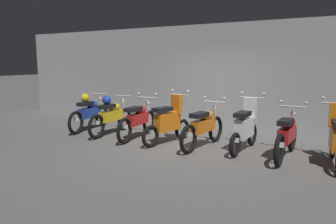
{
  "coord_description": "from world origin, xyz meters",
  "views": [
    {
      "loc": [
        3.59,
        -6.61,
        1.99
      ],
      "look_at": [
        -0.52,
        0.26,
        0.75
      ],
      "focal_mm": 35.04,
      "sensor_mm": 36.0,
      "label": 1
    }
  ],
  "objects_px": {
    "motorbike_slot_0": "(89,112)",
    "motorbike_slot_5": "(245,128)",
    "motorbike_slot_4": "(204,126)",
    "motorbike_slot_3": "(168,122)",
    "motorbike_slot_2": "(138,120)",
    "motorbike_slot_1": "(111,115)",
    "motorbike_slot_6": "(287,135)"
  },
  "relations": [
    {
      "from": "motorbike_slot_0",
      "to": "motorbike_slot_5",
      "type": "height_order",
      "value": "motorbike_slot_5"
    },
    {
      "from": "motorbike_slot_0",
      "to": "motorbike_slot_4",
      "type": "height_order",
      "value": "motorbike_slot_4"
    },
    {
      "from": "motorbike_slot_0",
      "to": "motorbike_slot_4",
      "type": "xyz_separation_m",
      "value": [
        3.7,
        -0.09,
        -0.03
      ]
    },
    {
      "from": "motorbike_slot_3",
      "to": "motorbike_slot_4",
      "type": "relative_size",
      "value": 0.85
    },
    {
      "from": "motorbike_slot_2",
      "to": "motorbike_slot_3",
      "type": "distance_m",
      "value": 0.94
    },
    {
      "from": "motorbike_slot_3",
      "to": "motorbike_slot_4",
      "type": "height_order",
      "value": "motorbike_slot_3"
    },
    {
      "from": "motorbike_slot_1",
      "to": "motorbike_slot_2",
      "type": "xyz_separation_m",
      "value": [
        0.92,
        -0.03,
        -0.03
      ]
    },
    {
      "from": "motorbike_slot_2",
      "to": "motorbike_slot_5",
      "type": "xyz_separation_m",
      "value": [
        2.78,
        0.24,
        0.04
      ]
    },
    {
      "from": "motorbike_slot_6",
      "to": "motorbike_slot_1",
      "type": "bearing_deg",
      "value": -178.84
    },
    {
      "from": "motorbike_slot_2",
      "to": "motorbike_slot_6",
      "type": "height_order",
      "value": "same"
    },
    {
      "from": "motorbike_slot_2",
      "to": "motorbike_slot_5",
      "type": "bearing_deg",
      "value": 4.97
    },
    {
      "from": "motorbike_slot_6",
      "to": "motorbike_slot_4",
      "type": "bearing_deg",
      "value": -177.5
    },
    {
      "from": "motorbike_slot_5",
      "to": "motorbike_slot_0",
      "type": "bearing_deg",
      "value": -178.66
    },
    {
      "from": "motorbike_slot_3",
      "to": "motorbike_slot_6",
      "type": "bearing_deg",
      "value": 3.09
    },
    {
      "from": "motorbike_slot_2",
      "to": "motorbike_slot_0",
      "type": "bearing_deg",
      "value": 175.87
    },
    {
      "from": "motorbike_slot_2",
      "to": "motorbike_slot_4",
      "type": "xyz_separation_m",
      "value": [
        1.85,
        0.04,
        0.0
      ]
    },
    {
      "from": "motorbike_slot_2",
      "to": "motorbike_slot_1",
      "type": "bearing_deg",
      "value": 178.22
    },
    {
      "from": "motorbike_slot_4",
      "to": "motorbike_slot_6",
      "type": "distance_m",
      "value": 1.85
    },
    {
      "from": "motorbike_slot_1",
      "to": "motorbike_slot_2",
      "type": "bearing_deg",
      "value": -1.78
    },
    {
      "from": "motorbike_slot_0",
      "to": "motorbike_slot_3",
      "type": "distance_m",
      "value": 2.79
    },
    {
      "from": "motorbike_slot_5",
      "to": "motorbike_slot_3",
      "type": "bearing_deg",
      "value": -171.69
    },
    {
      "from": "motorbike_slot_4",
      "to": "motorbike_slot_5",
      "type": "height_order",
      "value": "motorbike_slot_5"
    },
    {
      "from": "motorbike_slot_1",
      "to": "motorbike_slot_3",
      "type": "height_order",
      "value": "motorbike_slot_3"
    },
    {
      "from": "motorbike_slot_3",
      "to": "motorbike_slot_5",
      "type": "bearing_deg",
      "value": 8.31
    },
    {
      "from": "motorbike_slot_6",
      "to": "motorbike_slot_2",
      "type": "bearing_deg",
      "value": -178.11
    },
    {
      "from": "motorbike_slot_5",
      "to": "motorbike_slot_6",
      "type": "distance_m",
      "value": 0.93
    },
    {
      "from": "motorbike_slot_0",
      "to": "motorbike_slot_4",
      "type": "distance_m",
      "value": 3.7
    },
    {
      "from": "motorbike_slot_5",
      "to": "motorbike_slot_4",
      "type": "bearing_deg",
      "value": -167.75
    },
    {
      "from": "motorbike_slot_4",
      "to": "motorbike_slot_5",
      "type": "bearing_deg",
      "value": 12.25
    },
    {
      "from": "motorbike_slot_4",
      "to": "motorbike_slot_5",
      "type": "relative_size",
      "value": 1.16
    },
    {
      "from": "motorbike_slot_3",
      "to": "motorbike_slot_5",
      "type": "xyz_separation_m",
      "value": [
        1.84,
        0.27,
        0.0
      ]
    },
    {
      "from": "motorbike_slot_2",
      "to": "motorbike_slot_5",
      "type": "relative_size",
      "value": 1.16
    }
  ]
}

